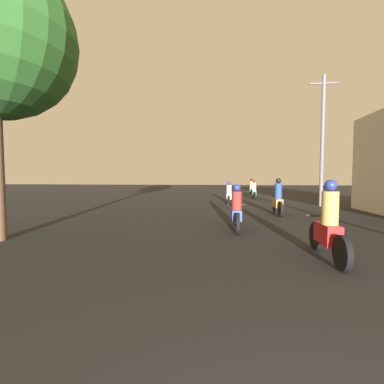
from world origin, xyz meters
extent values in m
cylinder|color=black|center=(1.49, 6.00, 0.33)|extent=(0.10, 0.66, 0.66)
cylinder|color=black|center=(1.49, 4.65, 0.33)|extent=(0.10, 0.66, 0.66)
cube|color=red|center=(1.49, 5.33, 0.54)|extent=(0.30, 0.78, 0.41)
cylinder|color=black|center=(1.49, 5.77, 0.84)|extent=(0.60, 0.04, 0.04)
cylinder|color=#B28E47|center=(1.49, 5.25, 1.08)|extent=(0.32, 0.32, 0.68)
sphere|color=navy|center=(1.49, 5.25, 1.54)|extent=(0.24, 0.24, 0.24)
cylinder|color=black|center=(-0.24, 8.96, 0.32)|extent=(0.10, 0.65, 0.65)
cylinder|color=black|center=(-0.24, 7.48, 0.32)|extent=(0.10, 0.65, 0.65)
cube|color=#1E389E|center=(-0.24, 8.22, 0.49)|extent=(0.30, 0.87, 0.34)
cylinder|color=black|center=(-0.24, 8.70, 0.76)|extent=(0.60, 0.04, 0.04)
cylinder|color=maroon|center=(-0.24, 8.14, 0.96)|extent=(0.32, 0.32, 0.59)
sphere|color=navy|center=(-0.24, 8.14, 1.37)|extent=(0.24, 0.24, 0.24)
cylinder|color=black|center=(1.77, 12.46, 0.34)|extent=(0.10, 0.68, 0.68)
cylinder|color=black|center=(1.77, 11.20, 0.34)|extent=(0.10, 0.68, 0.68)
cube|color=orange|center=(1.77, 11.83, 0.53)|extent=(0.30, 0.94, 0.39)
cylinder|color=black|center=(1.77, 12.24, 0.83)|extent=(0.60, 0.04, 0.04)
cylinder|color=navy|center=(1.77, 11.73, 1.08)|extent=(0.32, 0.32, 0.71)
sphere|color=black|center=(1.77, 11.73, 1.56)|extent=(0.24, 0.24, 0.24)
cylinder|color=black|center=(-0.36, 17.40, 0.29)|extent=(0.10, 0.58, 0.58)
cylinder|color=black|center=(-0.36, 15.95, 0.29)|extent=(0.10, 0.58, 0.58)
cube|color=silver|center=(-0.36, 16.68, 0.46)|extent=(0.30, 0.75, 0.34)
cylinder|color=black|center=(-0.36, 17.15, 0.74)|extent=(0.60, 0.04, 0.04)
cylinder|color=silver|center=(-0.36, 16.60, 0.92)|extent=(0.32, 0.32, 0.58)
sphere|color=navy|center=(-0.36, 16.60, 1.33)|extent=(0.24, 0.24, 0.24)
cylinder|color=black|center=(1.70, 21.72, 0.29)|extent=(0.10, 0.59, 0.59)
cylinder|color=black|center=(1.70, 20.23, 0.29)|extent=(0.10, 0.59, 0.59)
cube|color=#1E6B33|center=(1.70, 20.98, 0.49)|extent=(0.30, 0.94, 0.39)
cylinder|color=black|center=(1.70, 21.46, 0.78)|extent=(0.60, 0.04, 0.04)
cylinder|color=silver|center=(1.70, 20.88, 0.98)|extent=(0.32, 0.32, 0.59)
sphere|color=#A51919|center=(1.70, 20.88, 1.40)|extent=(0.24, 0.24, 0.24)
cylinder|color=black|center=(1.98, 26.72, 0.31)|extent=(0.10, 0.62, 0.62)
cylinder|color=black|center=(1.98, 25.23, 0.31)|extent=(0.10, 0.62, 0.62)
cube|color=#ADADB2|center=(1.98, 25.97, 0.50)|extent=(0.30, 0.80, 0.38)
cylinder|color=black|center=(1.98, 26.46, 0.79)|extent=(0.60, 0.04, 0.04)
cylinder|color=#B28E47|center=(1.98, 25.89, 1.03)|extent=(0.32, 0.32, 0.67)
sphere|color=black|center=(1.98, 25.89, 1.48)|extent=(0.24, 0.24, 0.24)
cylinder|color=slate|center=(5.01, 15.74, 3.82)|extent=(0.20, 0.20, 7.64)
cylinder|color=slate|center=(5.01, 15.74, 7.14)|extent=(1.60, 0.10, 0.10)
camera|label=1|loc=(-0.63, -0.24, 1.70)|focal=24.00mm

